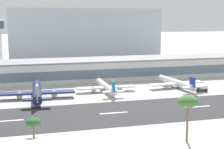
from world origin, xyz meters
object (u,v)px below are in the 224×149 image
(airliner_blue_tail_gate_1, at_px, (106,87))
(service_box_truck_1, at_px, (202,88))
(terminal_building, at_px, (93,69))
(palm_tree_0, at_px, (188,102))
(airliner_gold_tail_gate_0, at_px, (37,92))
(airliner_navy_tail_gate_2, at_px, (177,83))
(distant_hotel_block, at_px, (86,34))
(palm_tree_1, at_px, (33,123))

(airliner_blue_tail_gate_1, bearing_deg, service_box_truck_1, -103.92)
(terminal_building, xyz_separation_m, palm_tree_0, (2.78, -122.96, 6.61))
(airliner_gold_tail_gate_0, distance_m, airliner_blue_tail_gate_1, 37.12)
(airliner_blue_tail_gate_1, bearing_deg, palm_tree_0, -175.34)
(airliner_gold_tail_gate_0, bearing_deg, airliner_navy_tail_gate_2, -81.35)
(airliner_blue_tail_gate_1, bearing_deg, distant_hotel_block, -6.64)
(terminal_building, relative_size, palm_tree_0, 13.33)
(airliner_blue_tail_gate_1, relative_size, palm_tree_1, 3.42)
(airliner_blue_tail_gate_1, xyz_separation_m, palm_tree_0, (4.85, -81.73, 10.38))
(airliner_gold_tail_gate_0, bearing_deg, service_box_truck_1, -90.58)
(airliner_gold_tail_gate_0, distance_m, airliner_navy_tail_gate_2, 77.78)
(palm_tree_1, bearing_deg, airliner_navy_tail_gate_2, 44.06)
(airliner_navy_tail_gate_2, bearing_deg, palm_tree_0, 151.12)
(service_box_truck_1, bearing_deg, airliner_navy_tail_gate_2, -46.18)
(terminal_building, height_order, airliner_blue_tail_gate_1, terminal_building)
(distant_hotel_block, xyz_separation_m, airliner_gold_tail_gate_0, (-58.13, -162.19, -20.10))
(airliner_blue_tail_gate_1, height_order, service_box_truck_1, airliner_blue_tail_gate_1)
(airliner_gold_tail_gate_0, distance_m, palm_tree_0, 86.35)
(airliner_navy_tail_gate_2, distance_m, service_box_truck_1, 15.28)
(palm_tree_0, xyz_separation_m, palm_tree_1, (-47.89, 0.30, -3.01))
(terminal_building, relative_size, service_box_truck_1, 31.41)
(terminal_building, xyz_separation_m, airliner_gold_tail_gate_0, (-38.61, -47.81, -3.16))
(palm_tree_0, bearing_deg, airliner_blue_tail_gate_1, 93.40)
(service_box_truck_1, height_order, palm_tree_1, palm_tree_1)
(airliner_gold_tail_gate_0, xyz_separation_m, service_box_truck_1, (85.30, -6.66, -1.42))
(terminal_building, xyz_separation_m, airliner_blue_tail_gate_1, (-2.07, -41.23, -3.77))
(terminal_building, height_order, palm_tree_1, terminal_building)
(palm_tree_1, bearing_deg, palm_tree_0, -0.36)
(airliner_blue_tail_gate_1, bearing_deg, terminal_building, -1.61)
(service_box_truck_1, relative_size, palm_tree_1, 0.56)
(airliner_navy_tail_gate_2, bearing_deg, airliner_gold_tail_gate_0, 89.76)
(airliner_gold_tail_gate_0, height_order, airliner_navy_tail_gate_2, airliner_gold_tail_gate_0)
(terminal_building, bearing_deg, service_box_truck_1, -49.40)
(palm_tree_0, bearing_deg, palm_tree_1, 179.64)
(terminal_building, bearing_deg, airliner_gold_tail_gate_0, -128.92)
(terminal_building, relative_size, airliner_blue_tail_gate_1, 5.13)
(distant_hotel_block, xyz_separation_m, palm_tree_1, (-64.64, -237.05, -13.34))
(airliner_gold_tail_gate_0, relative_size, airliner_navy_tail_gate_2, 1.19)
(airliner_gold_tail_gate_0, distance_m, service_box_truck_1, 85.57)
(palm_tree_1, bearing_deg, service_box_truck_1, 36.61)
(airliner_gold_tail_gate_0, height_order, service_box_truck_1, airliner_gold_tail_gate_0)
(terminal_building, height_order, palm_tree_0, palm_tree_0)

